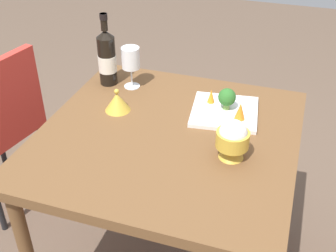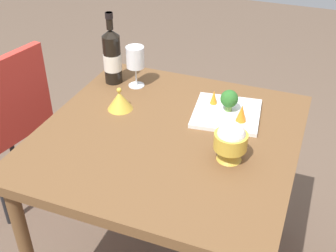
# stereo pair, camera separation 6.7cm
# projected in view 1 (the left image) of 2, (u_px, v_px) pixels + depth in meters

# --- Properties ---
(dining_table) EXTENTS (0.92, 0.92, 0.74)m
(dining_table) POSITION_uv_depth(u_px,v_px,m) (168.00, 151.00, 1.60)
(dining_table) COLOR brown
(dining_table) RESTS_ON ground_plane
(wine_bottle) EXTENTS (0.08, 0.08, 0.31)m
(wine_bottle) POSITION_uv_depth(u_px,v_px,m) (107.00, 57.00, 1.81)
(wine_bottle) COLOR black
(wine_bottle) RESTS_ON dining_table
(wine_glass) EXTENTS (0.08, 0.08, 0.18)m
(wine_glass) POSITION_uv_depth(u_px,v_px,m) (131.00, 59.00, 1.77)
(wine_glass) COLOR white
(wine_glass) RESTS_ON dining_table
(rice_bowl) EXTENTS (0.11, 0.11, 0.14)m
(rice_bowl) POSITION_uv_depth(u_px,v_px,m) (233.00, 139.00, 1.40)
(rice_bowl) COLOR gold
(rice_bowl) RESTS_ON dining_table
(rice_bowl_lid) EXTENTS (0.10, 0.10, 0.09)m
(rice_bowl_lid) POSITION_uv_depth(u_px,v_px,m) (117.00, 102.00, 1.67)
(rice_bowl_lid) COLOR gold
(rice_bowl_lid) RESTS_ON dining_table
(serving_plate) EXTENTS (0.28, 0.28, 0.02)m
(serving_plate) POSITION_uv_depth(u_px,v_px,m) (225.00, 112.00, 1.66)
(serving_plate) COLOR white
(serving_plate) RESTS_ON dining_table
(broccoli_floret) EXTENTS (0.07, 0.07, 0.09)m
(broccoli_floret) POSITION_uv_depth(u_px,v_px,m) (227.00, 98.00, 1.64)
(broccoli_floret) COLOR #729E4C
(broccoli_floret) RESTS_ON serving_plate
(carrot_garnish_left) EXTENTS (0.03, 0.03, 0.06)m
(carrot_garnish_left) POSITION_uv_depth(u_px,v_px,m) (211.00, 96.00, 1.69)
(carrot_garnish_left) COLOR orange
(carrot_garnish_left) RESTS_ON serving_plate
(carrot_garnish_right) EXTENTS (0.04, 0.04, 0.07)m
(carrot_garnish_right) POSITION_uv_depth(u_px,v_px,m) (240.00, 111.00, 1.58)
(carrot_garnish_right) COLOR orange
(carrot_garnish_right) RESTS_ON serving_plate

